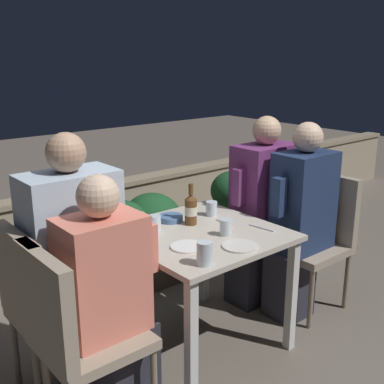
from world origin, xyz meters
name	(u,v)px	position (x,y,z in m)	size (l,w,h in m)	color
ground_plane	(199,343)	(0.00, 0.00, 0.00)	(16.00, 16.00, 0.00)	#665B51
parapet_wall	(78,226)	(0.00, 1.52, 0.33)	(9.00, 0.18, 0.64)	gray
dining_table	(199,248)	(0.00, 0.00, 0.62)	(0.86, 0.86, 0.72)	#BCB2A3
planter_hedge	(120,242)	(0.00, 0.86, 0.39)	(1.03, 0.47, 0.70)	brown
chair_left_near	(70,326)	(-0.89, -0.17, 0.54)	(0.46, 0.46, 0.91)	gray
person_coral_top	(111,299)	(-0.68, -0.17, 0.60)	(0.47, 0.26, 1.20)	#282833
chair_left_far	(43,300)	(-0.88, 0.13, 0.54)	(0.46, 0.46, 0.91)	gray
person_blue_shirt	(80,264)	(-0.68, 0.13, 0.67)	(0.51, 0.26, 1.34)	#282833
chair_right_near	(317,229)	(0.95, -0.13, 0.54)	(0.46, 0.46, 0.91)	gray
person_navy_jumper	(299,221)	(0.74, -0.13, 0.65)	(0.48, 0.26, 1.28)	#282833
chair_right_far	(279,219)	(0.90, 0.17, 0.54)	(0.46, 0.46, 0.91)	gray
person_purple_stripe	(260,211)	(0.70, 0.17, 0.65)	(0.50, 0.26, 1.30)	#282833
beer_bottle	(191,209)	(0.04, 0.13, 0.81)	(0.07, 0.07, 0.25)	brown
plate_0	(188,247)	(-0.20, -0.14, 0.72)	(0.18, 0.18, 0.01)	white
plate_1	(240,246)	(0.02, -0.31, 0.72)	(0.19, 0.19, 0.01)	silver
bowl_0	(128,221)	(-0.25, 0.34, 0.75)	(0.12, 0.12, 0.05)	tan
bowl_1	(171,218)	(-0.01, 0.25, 0.74)	(0.15, 0.15, 0.04)	#4C709E
glass_cup_0	(212,209)	(0.25, 0.17, 0.76)	(0.07, 0.07, 0.09)	silver
glass_cup_1	(226,227)	(0.08, -0.14, 0.76)	(0.07, 0.07, 0.09)	silver
glass_cup_2	(155,224)	(-0.19, 0.17, 0.77)	(0.07, 0.07, 0.10)	silver
glass_cup_3	(204,253)	(-0.27, -0.35, 0.78)	(0.08, 0.08, 0.12)	silver
glass_cup_4	(139,222)	(-0.25, 0.24, 0.77)	(0.06, 0.06, 0.10)	silver
fork_0	(225,224)	(0.20, 0.00, 0.72)	(0.06, 0.17, 0.01)	silver
fork_1	(262,228)	(0.31, -0.19, 0.72)	(0.04, 0.17, 0.01)	silver
potted_plant	(232,203)	(1.14, 0.88, 0.45)	(0.38, 0.38, 0.73)	brown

